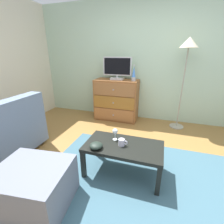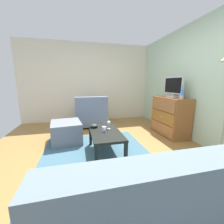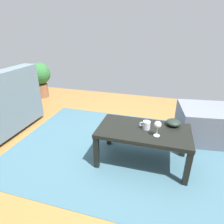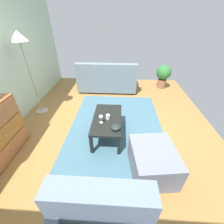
% 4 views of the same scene
% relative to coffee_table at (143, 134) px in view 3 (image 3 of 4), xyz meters
% --- Properties ---
extents(ground_plane, '(5.78, 4.47, 0.05)m').
position_rel_coffee_table_xyz_m(ground_plane, '(0.10, 0.04, -0.38)').
color(ground_plane, olive).
extents(area_rug, '(2.60, 1.90, 0.01)m').
position_rel_coffee_table_xyz_m(area_rug, '(0.30, -0.16, -0.35)').
color(area_rug, '#3C6070').
rests_on(area_rug, ground_plane).
extents(coffee_table, '(0.95, 0.51, 0.41)m').
position_rel_coffee_table_xyz_m(coffee_table, '(0.00, 0.00, 0.00)').
color(coffee_table, black).
rests_on(coffee_table, ground_plane).
extents(wine_glass, '(0.07, 0.07, 0.16)m').
position_rel_coffee_table_xyz_m(wine_glass, '(-0.14, 0.09, 0.17)').
color(wine_glass, silver).
rests_on(wine_glass, coffee_table).
extents(mug, '(0.11, 0.08, 0.08)m').
position_rel_coffee_table_xyz_m(mug, '(-0.02, -0.02, 0.10)').
color(mug, silver).
rests_on(mug, coffee_table).
extents(bowl_decorative, '(0.16, 0.16, 0.07)m').
position_rel_coffee_table_xyz_m(bowl_decorative, '(-0.29, -0.17, 0.09)').
color(bowl_decorative, '#1E2A24').
rests_on(bowl_decorative, coffee_table).
extents(ottoman, '(0.77, 0.68, 0.44)m').
position_rel_coffee_table_xyz_m(ottoman, '(-0.74, -0.72, -0.14)').
color(ottoman, slate).
rests_on(ottoman, ground_plane).
extents(potted_plant, '(0.44, 0.44, 0.72)m').
position_rel_coffee_table_xyz_m(potted_plant, '(2.34, -1.54, 0.08)').
color(potted_plant, brown).
rests_on(potted_plant, ground_plane).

